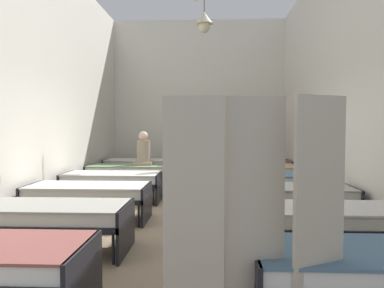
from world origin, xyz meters
TOP-DOWN VIEW (x-y plane):
  - ground_plane at (0.00, 0.00)m, footprint 5.86×10.74m
  - room_shell at (0.00, 1.15)m, footprint 5.66×10.34m
  - bed_right_row_0 at (1.58, -3.64)m, footprint 1.90×0.84m
  - bed_left_row_1 at (-1.58, -2.18)m, footprint 1.90×0.84m
  - bed_right_row_1 at (1.58, -2.18)m, footprint 1.90×0.84m
  - bed_left_row_2 at (-1.58, -0.73)m, footprint 1.90×0.84m
  - bed_right_row_2 at (1.58, -0.73)m, footprint 1.90×0.84m
  - bed_left_row_3 at (-1.58, 0.73)m, footprint 1.90×0.84m
  - bed_right_row_3 at (1.58, 0.73)m, footprint 1.90×0.84m
  - bed_left_row_4 at (-1.58, 2.18)m, footprint 1.90×0.84m
  - bed_right_row_4 at (1.58, 2.18)m, footprint 1.90×0.84m
  - bed_left_row_5 at (-1.58, 3.64)m, footprint 1.90×0.84m
  - bed_right_row_5 at (1.58, 3.64)m, footprint 1.90×0.84m
  - nurse_near_aisle at (-0.17, 2.60)m, footprint 0.52×0.52m
  - nurse_mid_aisle at (-0.37, 1.12)m, footprint 0.52×0.52m
  - nurse_far_aisle at (0.19, -2.68)m, footprint 0.52×0.52m
  - patient_seated_primary at (-1.23, 2.27)m, footprint 0.44×0.44m
  - patient_seated_secondary at (1.23, 3.70)m, footprint 0.44×0.44m
  - potted_plant at (-0.28, 4.08)m, footprint 0.47×0.47m
  - privacy_screen at (0.63, -3.93)m, footprint 1.24×0.22m

SIDE VIEW (x-z plane):
  - ground_plane at x=0.00m, z-range -0.10..0.00m
  - bed_right_row_0 at x=1.58m, z-range 0.15..0.73m
  - bed_left_row_1 at x=-1.58m, z-range 0.15..0.73m
  - bed_right_row_1 at x=1.58m, z-range 0.15..0.73m
  - bed_left_row_2 at x=-1.58m, z-range 0.15..0.73m
  - bed_right_row_2 at x=1.58m, z-range 0.15..0.73m
  - bed_left_row_3 at x=-1.58m, z-range 0.15..0.73m
  - bed_right_row_3 at x=1.58m, z-range 0.15..0.73m
  - bed_left_row_4 at x=-1.58m, z-range 0.15..0.73m
  - bed_right_row_4 at x=1.58m, z-range 0.15..0.73m
  - bed_left_row_5 at x=-1.58m, z-range 0.15..0.73m
  - bed_right_row_5 at x=1.58m, z-range 0.15..0.73m
  - nurse_near_aisle at x=-0.17m, z-range -0.21..1.27m
  - nurse_mid_aisle at x=-0.37m, z-range -0.21..1.27m
  - nurse_far_aisle at x=0.19m, z-range -0.21..1.27m
  - potted_plant at x=-0.28m, z-range 0.07..1.50m
  - privacy_screen at x=0.63m, z-range 0.00..1.70m
  - patient_seated_primary at x=-1.23m, z-range 0.47..1.27m
  - patient_seated_secondary at x=1.23m, z-range 0.47..1.27m
  - room_shell at x=0.00m, z-range 0.01..4.79m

